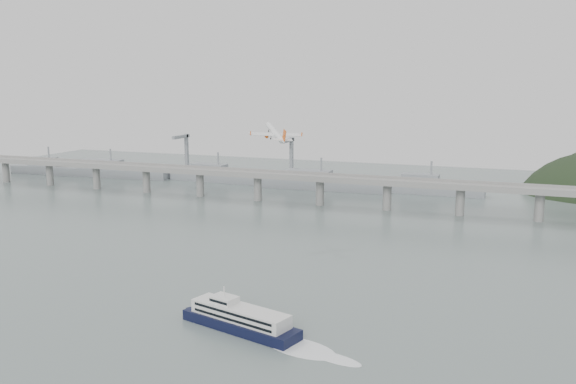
% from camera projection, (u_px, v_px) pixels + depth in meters
% --- Properties ---
extents(ground, '(900.00, 900.00, 0.00)m').
position_uv_depth(ground, '(241.00, 298.00, 255.76)').
color(ground, slate).
rests_on(ground, ground).
extents(bridge, '(800.00, 22.00, 23.90)m').
position_uv_depth(bridge, '(358.00, 184.00, 437.01)').
color(bridge, gray).
rests_on(bridge, ground).
extents(distant_fleet, '(453.00, 60.90, 40.00)m').
position_uv_depth(distant_fleet, '(211.00, 175.00, 552.93)').
color(distant_fleet, gray).
rests_on(distant_fleet, ground).
extents(ferry, '(77.56, 29.31, 14.92)m').
position_uv_depth(ferry, '(240.00, 319.00, 222.26)').
color(ferry, black).
rests_on(ferry, ground).
extents(airliner, '(27.30, 29.04, 12.67)m').
position_uv_depth(airliner, '(275.00, 133.00, 353.41)').
color(airliner, white).
rests_on(airliner, ground).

